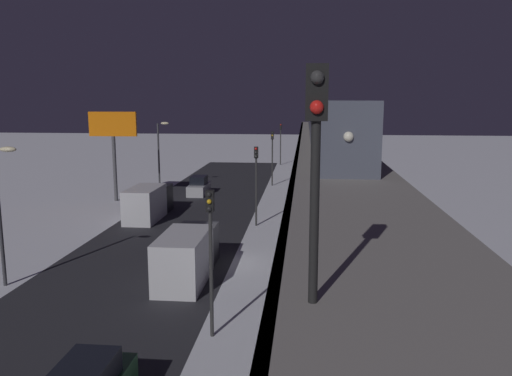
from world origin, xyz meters
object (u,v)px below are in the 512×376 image
object	(u,v)px
traffic_light_mid	(256,174)
commercial_billboard	(113,133)
box_truck	(149,202)
subway_train	(325,117)
traffic_light_far	(272,150)
sedan_silver	(199,187)
rail_signal	(316,144)
traffic_light_near	(211,242)
traffic_light_distant	(281,138)
delivery_van	(188,255)

from	to	relation	value
traffic_light_mid	commercial_billboard	bearing A→B (deg)	-30.59
box_truck	commercial_billboard	bearing A→B (deg)	-51.41
subway_train	traffic_light_far	xyz separation A→B (m)	(5.72, -9.62, -4.20)
sedan_silver	rail_signal	bearing A→B (deg)	104.42
subway_train	traffic_light_near	world-z (taller)	subway_train
sedan_silver	commercial_billboard	bearing A→B (deg)	30.30
traffic_light_mid	traffic_light_far	xyz separation A→B (m)	(0.00, -19.65, 0.00)
traffic_light_mid	commercial_billboard	world-z (taller)	commercial_billboard
box_truck	rail_signal	bearing A→B (deg)	112.02
traffic_light_near	commercial_billboard	distance (m)	32.40
traffic_light_near	box_truck	bearing A→B (deg)	-66.24
traffic_light_far	traffic_light_distant	distance (m)	19.65
traffic_light_distant	box_truck	bearing A→B (deg)	75.74
commercial_billboard	box_truck	bearing A→B (deg)	128.59
traffic_light_far	subway_train	bearing A→B (deg)	120.72
box_truck	delivery_van	distance (m)	15.97
delivery_van	traffic_light_near	world-z (taller)	traffic_light_near
delivery_van	rail_signal	bearing A→B (deg)	109.50
sedan_silver	traffic_light_near	world-z (taller)	traffic_light_near
delivery_van	traffic_light_far	distance (m)	32.41
rail_signal	commercial_billboard	world-z (taller)	rail_signal
rail_signal	traffic_light_mid	bearing A→B (deg)	-82.70
rail_signal	traffic_light_mid	world-z (taller)	rail_signal
rail_signal	traffic_light_distant	xyz separation A→B (m)	(4.04, -70.86, -5.14)
subway_train	delivery_van	xyz separation A→B (m)	(8.42, 22.55, -7.04)
traffic_light_far	commercial_billboard	size ratio (longest dim) A/B	0.72
commercial_billboard	traffic_light_near	bearing A→B (deg)	117.81
subway_train	sedan_silver	size ratio (longest dim) A/B	12.31
traffic_light_mid	traffic_light_distant	size ratio (longest dim) A/B	1.00
rail_signal	delivery_van	size ratio (longest dim) A/B	0.54
sedan_silver	delivery_van	distance (m)	26.30
subway_train	traffic_light_near	xyz separation A→B (m)	(5.72, 29.69, -4.20)
traffic_light_distant	traffic_light_far	bearing A→B (deg)	90.00
sedan_silver	box_truck	world-z (taller)	box_truck
traffic_light_distant	commercial_billboard	xyz separation A→B (m)	(15.07, 30.40, 2.63)
subway_train	rail_signal	bearing A→B (deg)	87.69
rail_signal	box_truck	size ratio (longest dim) A/B	0.54
box_truck	commercial_billboard	distance (m)	10.47
subway_train	delivery_van	distance (m)	25.08
sedan_silver	commercial_billboard	distance (m)	10.64
delivery_van	traffic_light_far	xyz separation A→B (m)	(-2.70, -32.17, 2.85)
delivery_van	traffic_light_far	bearing A→B (deg)	-94.80
subway_train	box_truck	world-z (taller)	subway_train
sedan_silver	traffic_light_near	xyz separation A→B (m)	(-7.50, 32.98, 3.40)
sedan_silver	delivery_van	xyz separation A→B (m)	(-4.80, 25.85, 0.55)
traffic_light_near	delivery_van	bearing A→B (deg)	-69.27
rail_signal	box_truck	distance (m)	36.99
traffic_light_near	traffic_light_far	world-z (taller)	same
traffic_light_distant	delivery_van	bearing A→B (deg)	87.02
box_truck	traffic_light_near	distance (m)	23.75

